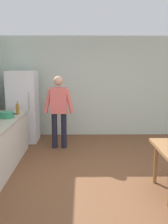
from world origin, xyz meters
TOP-DOWN VIEW (x-y plane):
  - ground_plane at (0.00, 0.00)m, footprint 14.00×14.00m
  - wall_back at (0.00, 3.00)m, footprint 6.40×0.12m
  - kitchen_counter at (-2.00, 0.80)m, footprint 0.64×2.20m
  - refrigerator at (-1.90, 2.40)m, footprint 0.70×0.67m
  - person at (-0.95, 1.85)m, footprint 0.70×0.22m
  - cooking_pot at (-1.92, 1.08)m, footprint 0.40×0.28m
  - bottle_oil_amber at (-1.80, 1.43)m, footprint 0.06×0.06m

SIDE VIEW (x-z plane):
  - ground_plane at x=0.00m, z-range 0.00..0.00m
  - kitchen_counter at x=-2.00m, z-range 0.00..0.90m
  - refrigerator at x=-1.90m, z-range 0.00..1.80m
  - cooking_pot at x=-1.92m, z-range 0.90..1.02m
  - person at x=-0.95m, z-range 0.13..1.83m
  - bottle_oil_amber at x=-1.80m, z-range 0.88..1.16m
  - wall_back at x=0.00m, z-range 0.00..2.70m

